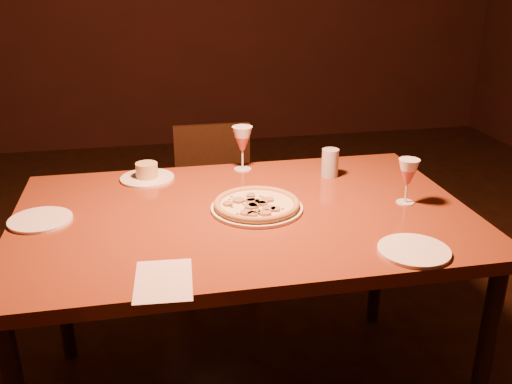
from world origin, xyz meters
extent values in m
cube|color=maroon|center=(-0.09, -0.06, 0.81)|extent=(1.55, 1.00, 0.04)
cylinder|color=black|center=(-0.79, 0.37, 0.39)|extent=(0.06, 0.06, 0.78)
cylinder|color=black|center=(0.62, -0.49, 0.39)|extent=(0.06, 0.06, 0.78)
cylinder|color=black|center=(0.62, 0.37, 0.39)|extent=(0.06, 0.06, 0.78)
cube|color=black|center=(-0.06, 0.87, 0.43)|extent=(0.41, 0.41, 0.04)
cube|color=black|center=(-0.05, 1.06, 0.64)|extent=(0.40, 0.03, 0.38)
cylinder|color=black|center=(-0.22, 0.71, 0.21)|extent=(0.03, 0.03, 0.41)
cylinder|color=black|center=(-0.22, 1.04, 0.21)|extent=(0.03, 0.03, 0.41)
cylinder|color=black|center=(0.10, 0.71, 0.21)|extent=(0.03, 0.03, 0.41)
cylinder|color=black|center=(0.11, 1.03, 0.21)|extent=(0.03, 0.03, 0.41)
cylinder|color=white|center=(-0.04, -0.06, 0.83)|extent=(0.32, 0.32, 0.01)
cylinder|color=#F8EBAB|center=(-0.04, -0.06, 0.85)|extent=(0.29, 0.29, 0.01)
torus|color=tan|center=(-0.04, -0.06, 0.85)|extent=(0.30, 0.30, 0.02)
cylinder|color=white|center=(-0.40, 0.32, 0.83)|extent=(0.21, 0.21, 0.01)
cylinder|color=tan|center=(-0.40, 0.32, 0.87)|extent=(0.09, 0.09, 0.06)
cylinder|color=#AFB9BF|center=(0.31, 0.21, 0.88)|extent=(0.07, 0.07, 0.11)
cylinder|color=white|center=(-0.76, -0.01, 0.83)|extent=(0.21, 0.21, 0.01)
cylinder|color=white|center=(0.35, -0.45, 0.83)|extent=(0.21, 0.21, 0.01)
cube|color=beige|center=(-0.38, -0.47, 0.83)|extent=(0.17, 0.23, 0.00)
camera|label=1|loc=(-0.40, -1.82, 1.62)|focal=40.00mm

